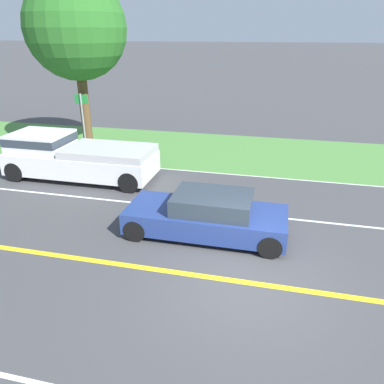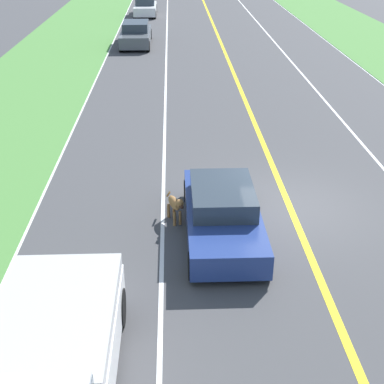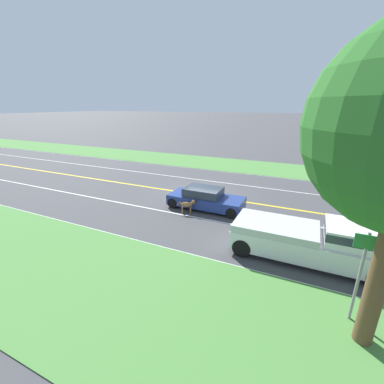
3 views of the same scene
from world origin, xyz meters
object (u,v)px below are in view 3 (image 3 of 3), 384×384
Objects in this scene: dog at (188,205)px; street_sign at (361,268)px; ego_car at (205,199)px; pickup_truck at (314,240)px.

street_sign is (4.94, 7.59, 1.21)m from dog.
ego_car is 1.31m from dog.
ego_car is 0.78× the size of pickup_truck.
pickup_truck is 3.18m from street_sign.
street_sign is at bearing 37.43° from dog.
pickup_truck is at bearing 61.25° from ego_car.
street_sign is at bearing 48.89° from ego_car.
pickup_truck is (2.08, 6.51, 0.35)m from dog.
ego_car is at bearing -131.11° from street_sign.
street_sign reaches higher than pickup_truck.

